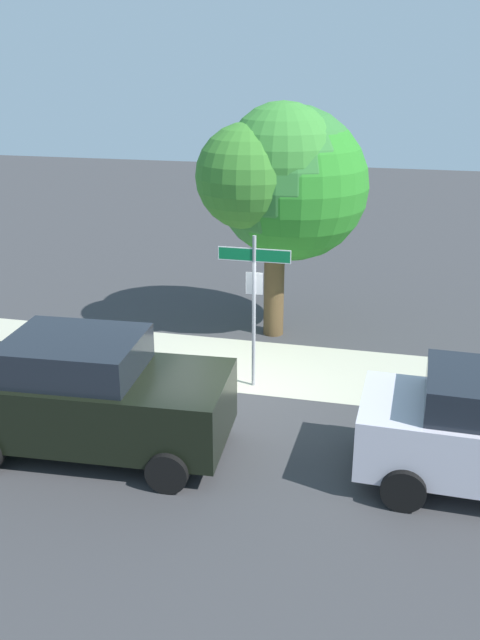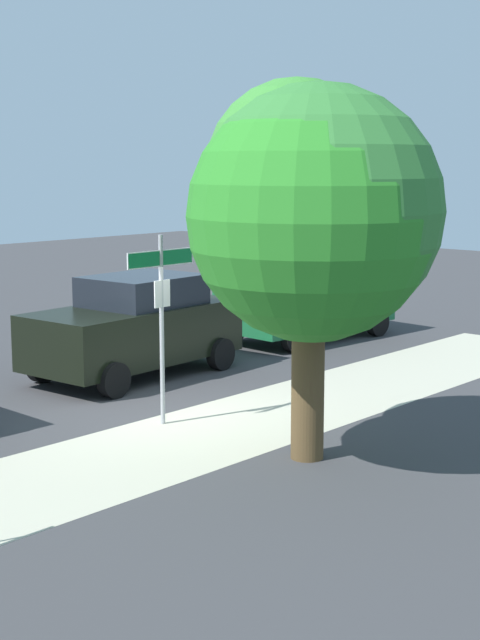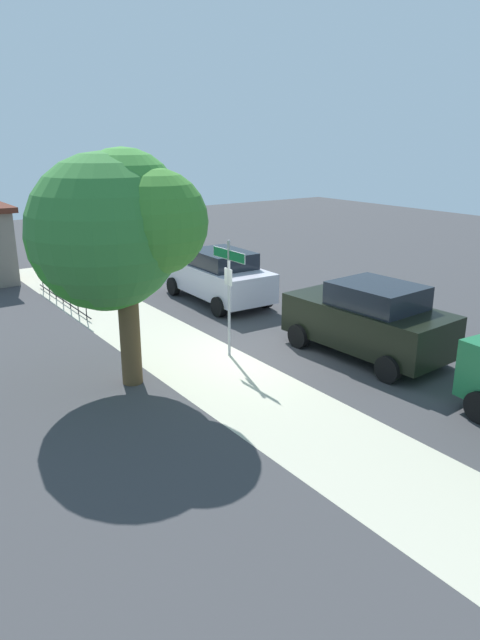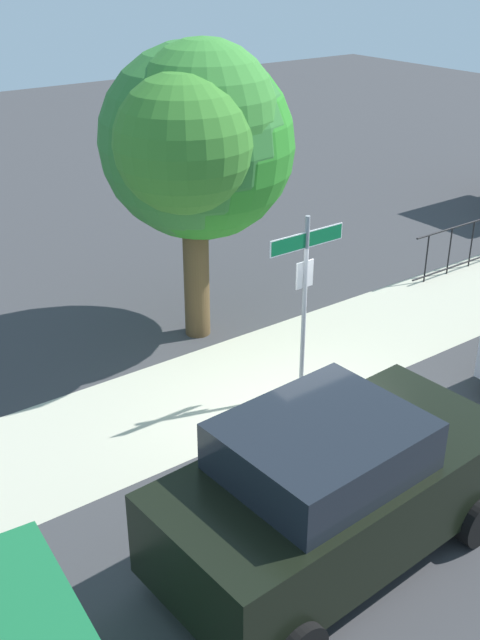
% 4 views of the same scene
% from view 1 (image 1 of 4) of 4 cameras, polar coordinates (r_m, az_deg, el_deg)
% --- Properties ---
extents(ground_plane, '(60.00, 60.00, 0.00)m').
position_cam_1_polar(ground_plane, '(13.48, -1.11, -5.85)').
color(ground_plane, '#38383A').
extents(sidewalk_strip, '(24.00, 2.60, 0.00)m').
position_cam_1_polar(sidewalk_strip, '(14.34, 7.99, -4.36)').
color(sidewalk_strip, '#B2AE97').
rests_on(sidewalk_strip, ground_plane).
extents(street_sign, '(1.36, 0.07, 2.99)m').
position_cam_1_polar(street_sign, '(12.97, 1.15, 2.85)').
color(street_sign, '#9EA0A5').
rests_on(street_sign, ground_plane).
extents(shade_tree, '(3.58, 3.57, 5.19)m').
position_cam_1_polar(shade_tree, '(15.41, 3.71, 11.32)').
color(shade_tree, brown).
rests_on(shade_tree, ground_plane).
extents(car_black, '(4.41, 2.34, 1.93)m').
position_cam_1_polar(car_black, '(11.45, -12.07, -5.97)').
color(car_black, black).
rests_on(car_black, ground_plane).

